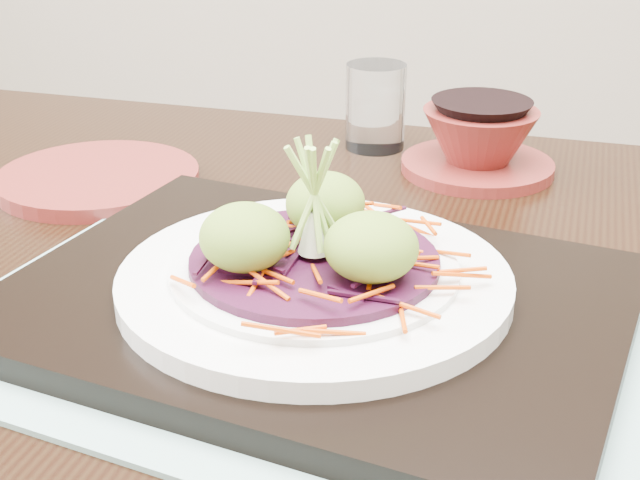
% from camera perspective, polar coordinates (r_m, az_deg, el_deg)
% --- Properties ---
extents(dining_table, '(1.32, 0.95, 0.77)m').
position_cam_1_polar(dining_table, '(0.71, -2.13, -10.18)').
color(dining_table, black).
rests_on(dining_table, ground).
extents(placemat, '(0.54, 0.47, 0.00)m').
position_cam_1_polar(placemat, '(0.61, -0.34, -4.94)').
color(placemat, '#7A9E97').
rests_on(placemat, dining_table).
extents(serving_tray, '(0.47, 0.39, 0.02)m').
position_cam_1_polar(serving_tray, '(0.60, -0.35, -4.02)').
color(serving_tray, black).
rests_on(serving_tray, placemat).
extents(white_plate, '(0.26, 0.26, 0.02)m').
position_cam_1_polar(white_plate, '(0.60, -0.35, -2.51)').
color(white_plate, silver).
rests_on(white_plate, serving_tray).
extents(cabbage_bed, '(0.17, 0.17, 0.01)m').
position_cam_1_polar(cabbage_bed, '(0.59, -0.35, -1.35)').
color(cabbage_bed, '#360A24').
rests_on(cabbage_bed, white_plate).
extents(carrot_julienne, '(0.20, 0.20, 0.01)m').
position_cam_1_polar(carrot_julienne, '(0.59, -0.36, -0.64)').
color(carrot_julienne, '#C73F03').
rests_on(carrot_julienne, cabbage_bed).
extents(guacamole_scoops, '(0.14, 0.13, 0.05)m').
position_cam_1_polar(guacamole_scoops, '(0.58, -0.37, 0.71)').
color(guacamole_scoops, olive).
rests_on(guacamole_scoops, cabbage_bed).
extents(scallion_garnish, '(0.06, 0.06, 0.09)m').
position_cam_1_polar(scallion_garnish, '(0.57, -0.37, 2.58)').
color(scallion_garnish, '#91BE4C').
rests_on(scallion_garnish, cabbage_bed).
extents(terracotta_side_plate, '(0.24, 0.24, 0.01)m').
position_cam_1_polar(terracotta_side_plate, '(0.86, -14.01, 3.85)').
color(terracotta_side_plate, '#5C1916').
rests_on(terracotta_side_plate, dining_table).
extents(water_glass, '(0.08, 0.08, 0.09)m').
position_cam_1_polar(water_glass, '(0.93, 3.57, 8.52)').
color(water_glass, white).
rests_on(water_glass, dining_table).
extents(terracotta_bowl_set, '(0.18, 0.18, 0.06)m').
position_cam_1_polar(terracotta_bowl_set, '(0.88, 10.13, 6.05)').
color(terracotta_bowl_set, '#5C1916').
rests_on(terracotta_bowl_set, dining_table).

